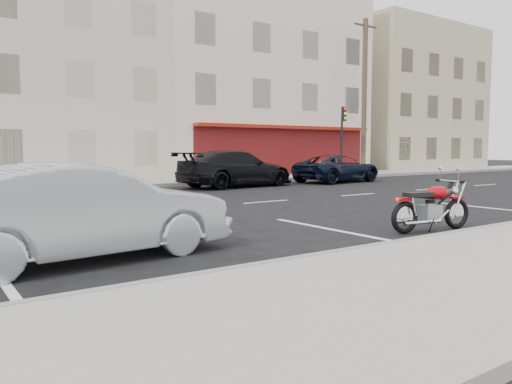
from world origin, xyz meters
TOP-DOWN VIEW (x-y plane):
  - ground at (0.00, 0.00)m, footprint 120.00×120.00m
  - sidewalk_near at (-5.00, -8.70)m, footprint 80.00×3.40m
  - curb_near at (-5.00, -7.00)m, footprint 80.00×0.12m
  - bldg_cream at (-2.00, 16.30)m, footprint 12.00×12.00m
  - bldg_corner at (11.00, 16.30)m, footprint 14.00×12.00m
  - bldg_far_east at (26.00, 16.30)m, footprint 12.00×12.00m
  - utility_pole at (15.50, 8.60)m, footprint 1.80×0.30m
  - traffic_light at (13.50, 8.33)m, footprint 0.26×0.30m
  - fire_hydrant at (12.00, 8.50)m, footprint 0.20×0.20m
  - motorcycle at (2.15, -6.31)m, footprint 1.96×0.70m
  - sedan_silver at (-4.84, -4.84)m, footprint 4.42×1.90m
  - suv_far at (9.99, 5.11)m, footprint 4.86×2.68m
  - car_far at (4.41, 5.42)m, footprint 5.40×2.62m

SIDE VIEW (x-z plane):
  - ground at x=0.00m, z-range 0.00..0.00m
  - sidewalk_near at x=-5.00m, z-range 0.00..0.15m
  - curb_near at x=-5.00m, z-range 0.00..0.16m
  - motorcycle at x=2.15m, z-range -0.04..0.95m
  - fire_hydrant at x=12.00m, z-range 0.17..0.89m
  - suv_far at x=9.99m, z-range 0.00..1.29m
  - sedan_silver at x=-4.84m, z-range 0.00..1.42m
  - car_far at x=4.41m, z-range 0.00..1.51m
  - traffic_light at x=13.50m, z-range 0.66..4.46m
  - utility_pole at x=15.50m, z-range 0.24..9.24m
  - bldg_far_east at x=26.00m, z-range 0.00..11.00m
  - bldg_cream at x=-2.00m, z-range 0.00..11.50m
  - bldg_corner at x=11.00m, z-range 0.00..12.50m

